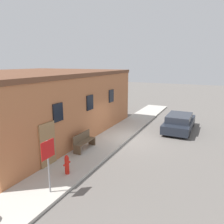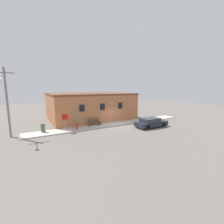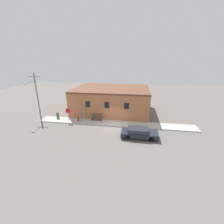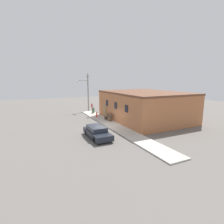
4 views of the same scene
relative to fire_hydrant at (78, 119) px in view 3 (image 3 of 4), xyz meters
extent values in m
plane|color=#66605B|center=(5.52, -0.79, -0.56)|extent=(80.00, 80.00, 0.00)
cube|color=#BCB7AD|center=(5.52, 0.27, -0.49)|extent=(23.06, 2.12, 0.12)
cube|color=#B26B42|center=(4.14, 6.20, 1.47)|extent=(12.78, 9.73, 4.05)
cube|color=brown|center=(4.14, 6.20, 3.61)|extent=(12.88, 9.83, 0.24)
cube|color=black|center=(1.16, 1.30, 1.95)|extent=(0.70, 0.08, 0.90)
cube|color=black|center=(4.14, 1.30, 1.95)|extent=(0.70, 0.08, 0.90)
cube|color=black|center=(7.12, 1.30, 1.95)|extent=(0.70, 0.08, 0.90)
cube|color=#937047|center=(0.31, 1.30, 0.54)|extent=(1.00, 0.08, 2.20)
cylinder|color=red|center=(0.00, 0.00, -0.07)|extent=(0.19, 0.19, 0.72)
sphere|color=red|center=(0.00, 0.00, 0.34)|extent=(0.17, 0.17, 0.17)
cylinder|color=red|center=(-0.15, 0.00, 0.04)|extent=(0.11, 0.09, 0.09)
cylinder|color=red|center=(0.15, 0.00, 0.04)|extent=(0.11, 0.09, 0.09)
cylinder|color=gray|center=(-1.41, -0.27, 0.59)|extent=(0.06, 0.06, 2.05)
cube|color=red|center=(-1.41, -0.29, 1.28)|extent=(0.67, 0.02, 0.67)
cube|color=brown|center=(1.90, 0.79, -0.21)|extent=(0.08, 0.44, 0.44)
cube|color=brown|center=(3.43, 0.79, -0.21)|extent=(0.08, 0.44, 0.44)
cube|color=brown|center=(2.66, 0.79, 0.03)|extent=(1.61, 0.44, 0.04)
cube|color=brown|center=(2.66, 0.99, 0.28)|extent=(1.61, 0.04, 0.45)
cylinder|color=#426642|center=(-3.71, 0.72, -0.01)|extent=(0.45, 0.45, 0.84)
cylinder|color=#2D2D2D|center=(-3.71, 0.72, 0.44)|extent=(0.48, 0.48, 0.06)
cylinder|color=gray|center=(-6.80, 0.84, 3.03)|extent=(0.21, 0.21, 7.17)
cylinder|color=gray|center=(-6.80, -0.22, 5.32)|extent=(0.07, 2.13, 0.07)
sphere|color=silver|center=(-6.80, -1.29, 5.22)|extent=(0.32, 0.32, 0.32)
cube|color=gray|center=(-6.80, 0.84, 6.04)|extent=(1.80, 0.10, 0.10)
cylinder|color=black|center=(10.42, -2.52, -0.24)|extent=(0.64, 0.20, 0.64)
cylinder|color=black|center=(10.42, -4.13, -0.24)|extent=(0.64, 0.20, 0.64)
cylinder|color=black|center=(7.69, -2.52, -0.24)|extent=(0.64, 0.20, 0.64)
cylinder|color=black|center=(7.69, -4.13, -0.24)|extent=(0.64, 0.20, 0.64)
cube|color=#1E232D|center=(9.06, -3.33, -0.09)|extent=(4.40, 1.81, 0.58)
cube|color=#282D38|center=(8.84, -3.33, 0.43)|extent=(2.42, 1.60, 0.47)
camera|label=1|loc=(-7.03, -5.55, 4.33)|focal=35.00mm
camera|label=2|loc=(-5.03, -17.57, 4.50)|focal=24.00mm
camera|label=3|loc=(8.35, -19.88, 8.41)|focal=24.00mm
camera|label=4|loc=(25.73, -9.60, 5.56)|focal=28.00mm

